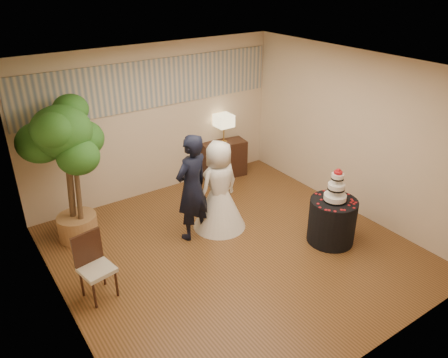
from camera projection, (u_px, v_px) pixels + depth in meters
floor at (233, 250)px, 6.80m from camera, size 5.00×5.00×0.00m
ceiling at (235, 70)px, 5.55m from camera, size 5.00×5.00×0.00m
wall_back at (155, 121)px, 8.02m from camera, size 5.00×0.06×2.80m
wall_front at (381, 257)px, 4.33m from camera, size 5.00×0.06×2.80m
wall_left at (54, 222)px, 4.91m from camera, size 0.06×5.00×2.80m
wall_right at (353, 134)px, 7.44m from camera, size 0.06×5.00×2.80m
mural_border at (153, 84)px, 7.69m from camera, size 4.90×0.02×0.85m
groom at (192, 188)px, 6.79m from camera, size 0.73×0.58×1.76m
bride at (219, 186)px, 7.09m from camera, size 0.98×0.98×1.53m
cake_table at (332, 221)px, 6.88m from camera, size 0.90×0.90×0.73m
wedding_cake at (337, 185)px, 6.60m from camera, size 0.35×0.35×0.55m
console at (224, 159)px, 9.02m from camera, size 0.95×0.53×0.75m
table_lamp at (224, 129)px, 8.72m from camera, size 0.32×0.32×0.58m
ficus_tree at (69, 173)px, 6.61m from camera, size 1.35×1.35×2.33m
side_chair at (97, 268)px, 5.67m from camera, size 0.49×0.51×0.92m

